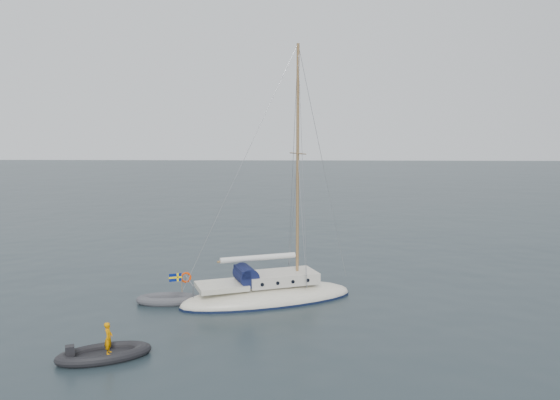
{
  "coord_description": "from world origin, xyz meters",
  "views": [
    {
      "loc": [
        0.62,
        -25.42,
        8.07
      ],
      "look_at": [
        -0.35,
        0.0,
        5.04
      ],
      "focal_mm": 35.0,
      "sensor_mm": 36.0,
      "label": 1
    }
  ],
  "objects": [
    {
      "name": "ground",
      "position": [
        0.0,
        0.0,
        0.0
      ],
      "size": [
        300.0,
        300.0,
        0.0
      ],
      "primitive_type": "plane",
      "color": "black",
      "rests_on": "ground"
    },
    {
      "name": "sailboat",
      "position": [
        -0.96,
        0.41,
        0.98
      ],
      "size": [
        9.09,
        2.73,
        12.95
      ],
      "rotation": [
        0.0,
        0.0,
        0.38
      ],
      "color": "silver",
      "rests_on": "ground"
    },
    {
      "name": "dinghy",
      "position": [
        -5.8,
        -0.08,
        0.19
      ],
      "size": [
        2.99,
        1.35,
        0.43
      ],
      "rotation": [
        0.0,
        0.0,
        0.1
      ],
      "color": "#48494D",
      "rests_on": "ground"
    },
    {
      "name": "rib",
      "position": [
        -6.51,
        -6.69,
        0.21
      ],
      "size": [
        3.4,
        1.55,
        1.35
      ],
      "rotation": [
        0.0,
        0.0,
        0.44
      ],
      "color": "black",
      "rests_on": "ground"
    }
  ]
}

